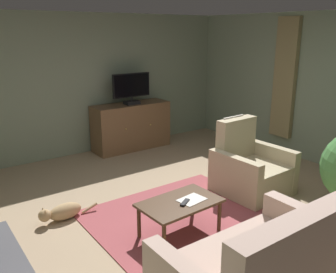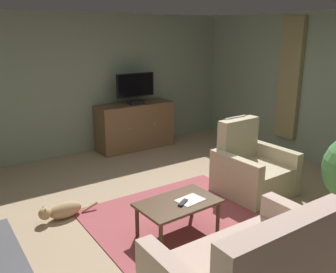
{
  "view_description": "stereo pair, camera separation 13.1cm",
  "coord_description": "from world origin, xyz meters",
  "views": [
    {
      "loc": [
        -2.72,
        -3.22,
        2.25
      ],
      "look_at": [
        -0.18,
        0.31,
        0.98
      ],
      "focal_mm": 38.83,
      "sensor_mm": 36.0,
      "label": 1
    },
    {
      "loc": [
        -2.62,
        -3.3,
        2.25
      ],
      "look_at": [
        -0.18,
        0.31,
        0.98
      ],
      "focal_mm": 38.83,
      "sensor_mm": 36.0,
      "label": 2
    }
  ],
  "objects": [
    {
      "name": "folded_newspaper",
      "position": [
        -0.33,
        -0.35,
        0.42
      ],
      "size": [
        0.33,
        0.26,
        0.01
      ],
      "primitive_type": "cube",
      "rotation": [
        0.0,
        0.0,
        0.13
      ],
      "color": "silver",
      "rests_on": "coffee_table"
    },
    {
      "name": "coffee_table",
      "position": [
        -0.46,
        -0.3,
        0.37
      ],
      "size": [
        0.93,
        0.6,
        0.42
      ],
      "color": "#422B19",
      "rests_on": "ground_plane"
    },
    {
      "name": "rug_central",
      "position": [
        -0.19,
        0.09,
        0.01
      ],
      "size": [
        2.21,
        1.65,
        0.01
      ],
      "primitive_type": "cube",
      "color": "#9E474C",
      "rests_on": "ground_plane"
    },
    {
      "name": "ground_plane",
      "position": [
        0.0,
        0.0,
        -0.02
      ],
      "size": [
        6.47,
        6.8,
        0.04
      ],
      "primitive_type": "cube",
      "color": "tan"
    },
    {
      "name": "curtain_panel_far",
      "position": [
        2.87,
        0.91,
        1.42
      ],
      "size": [
        0.1,
        0.44,
        2.16
      ],
      "primitive_type": "cube",
      "color": "#8E7F56"
    },
    {
      "name": "tv_remote",
      "position": [
        -0.44,
        -0.37,
        0.43
      ],
      "size": [
        0.17,
        0.13,
        0.02
      ],
      "primitive_type": "cube",
      "rotation": [
        0.0,
        0.0,
        0.52
      ],
      "color": "black",
      "rests_on": "coffee_table"
    },
    {
      "name": "armchair_beside_cabinet",
      "position": [
        1.09,
        0.05,
        0.33
      ],
      "size": [
        0.96,
        0.92,
        1.05
      ],
      "color": "tan",
      "rests_on": "ground_plane"
    },
    {
      "name": "wall_back",
      "position": [
        0.0,
        3.15,
        1.29
      ],
      "size": [
        6.47,
        0.1,
        2.57
      ],
      "primitive_type": "cube",
      "color": "gray",
      "rests_on": "ground_plane"
    },
    {
      "name": "cat",
      "position": [
        -1.43,
        0.81,
        0.11
      ],
      "size": [
        0.76,
        0.23,
        0.22
      ],
      "color": "tan",
      "rests_on": "ground_plane"
    },
    {
      "name": "tv_cabinet",
      "position": [
        0.72,
        2.8,
        0.43
      ],
      "size": [
        1.52,
        0.55,
        0.9
      ],
      "color": "#4A3523",
      "rests_on": "ground_plane"
    },
    {
      "name": "television",
      "position": [
        0.72,
        2.75,
        1.21
      ],
      "size": [
        0.78,
        0.2,
        0.59
      ],
      "color": "black",
      "rests_on": "tv_cabinet"
    }
  ]
}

